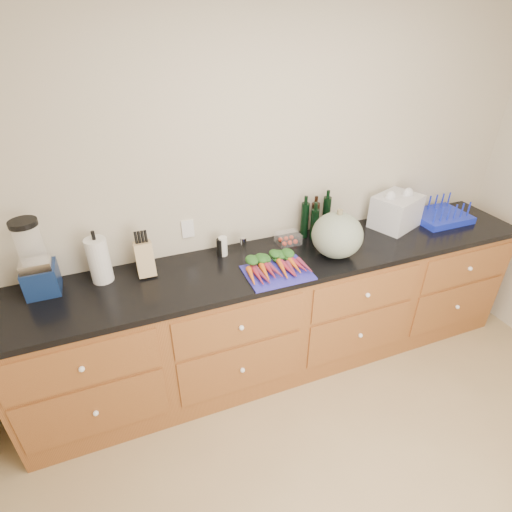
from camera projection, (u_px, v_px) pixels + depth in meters
name	position (u px, v px, depth m)	size (l,w,h in m)	color
wall_back	(270.00, 189.00, 2.75)	(4.10, 0.05, 2.60)	beige
cabinets	(285.00, 314.00, 2.93)	(3.60, 0.64, 0.90)	brown
countertop	(288.00, 259.00, 2.69)	(3.64, 0.62, 0.04)	black
cutting_board	(277.00, 273.00, 2.50)	(0.41, 0.31, 0.01)	#2A27A8
carrots	(275.00, 266.00, 2.52)	(0.39, 0.28, 0.06)	orange
squash	(337.00, 235.00, 2.62)	(0.34, 0.34, 0.30)	slate
blender_appliance	(36.00, 263.00, 2.23)	(0.18, 0.18, 0.46)	#10224D
paper_towel	(99.00, 260.00, 2.37)	(0.13, 0.13, 0.28)	silver
knife_block	(145.00, 259.00, 2.45)	(0.11, 0.11, 0.21)	tan
grinder_salt	(223.00, 246.00, 2.66)	(0.06, 0.06, 0.13)	silver
grinder_pepper	(220.00, 247.00, 2.66)	(0.05, 0.05, 0.12)	black
canister_chrome	(243.00, 244.00, 2.72)	(0.05, 0.05, 0.10)	silver
tomato_box	(288.00, 238.00, 2.82)	(0.16, 0.13, 0.08)	white
bottles	(315.00, 219.00, 2.88)	(0.23, 0.12, 0.28)	black
grocery_bag	(396.00, 211.00, 3.01)	(0.33, 0.27, 0.24)	white
dish_rack	(440.00, 215.00, 3.14)	(0.41, 0.33, 0.16)	#1525BA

